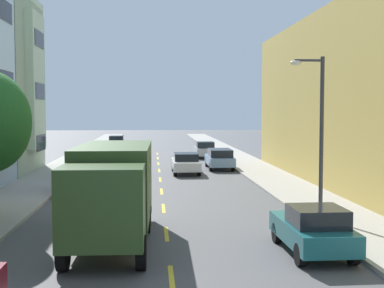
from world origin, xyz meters
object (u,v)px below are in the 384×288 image
at_px(delivery_box_truck, 113,187).
at_px(parked_hatchback_red, 80,178).
at_px(parked_wagon_sky, 220,158).
at_px(parked_hatchback_teal, 313,229).
at_px(parked_hatchback_silver, 205,150).
at_px(moving_white_sedan, 186,163).
at_px(parked_suv_black, 92,163).
at_px(parked_hatchback_forest, 116,143).
at_px(street_lamp, 318,124).

distance_m(delivery_box_truck, parked_hatchback_red, 11.49).
bearing_deg(parked_hatchback_red, parked_wagon_sky, 50.30).
bearing_deg(parked_hatchback_teal, delivery_box_truck, 163.15).
xyz_separation_m(parked_hatchback_silver, parked_wagon_sky, (0.21, -9.28, 0.05)).
bearing_deg(parked_hatchback_silver, delivery_box_truck, -101.06).
bearing_deg(parked_hatchback_silver, parked_hatchback_teal, -89.80).
height_order(parked_hatchback_red, moving_white_sedan, parked_hatchback_red).
height_order(parked_hatchback_silver, parked_suv_black, parked_suv_black).
distance_m(parked_wagon_sky, parked_hatchback_forest, 22.30).
bearing_deg(street_lamp, parked_wagon_sky, 94.38).
bearing_deg(parked_wagon_sky, parked_hatchback_silver, 91.32).
xyz_separation_m(parked_suv_black, parked_hatchback_teal, (8.72, -19.01, -0.23)).
bearing_deg(parked_suv_black, parked_hatchback_red, -90.04).
height_order(parked_hatchback_red, parked_hatchback_forest, same).
height_order(delivery_box_truck, moving_white_sedan, delivery_box_truck).
height_order(parked_suv_black, parked_hatchback_teal, parked_suv_black).
distance_m(parked_hatchback_silver, parked_hatchback_teal, 32.93).
bearing_deg(street_lamp, parked_hatchback_red, 140.94).
bearing_deg(delivery_box_truck, street_lamp, 19.99).
xyz_separation_m(parked_hatchback_red, parked_suv_black, (0.00, 5.98, 0.23)).
xyz_separation_m(delivery_box_truck, parked_suv_black, (-2.53, 17.13, -0.85)).
xyz_separation_m(parked_hatchback_red, parked_hatchback_forest, (-0.13, 31.05, 0.00)).
xyz_separation_m(street_lamp, parked_suv_black, (-10.27, 14.32, -2.83)).
relative_size(delivery_box_truck, parked_hatchback_teal, 1.92).
distance_m(street_lamp, parked_wagon_sky, 19.25).
xyz_separation_m(parked_suv_black, moving_white_sedan, (6.13, 1.96, -0.24)).
xyz_separation_m(street_lamp, moving_white_sedan, (-4.14, 16.28, -3.07)).
relative_size(parked_hatchback_silver, moving_white_sedan, 0.89).
xyz_separation_m(delivery_box_truck, parked_hatchback_red, (-2.54, 11.15, -1.08)).
bearing_deg(parked_hatchback_red, delivery_box_truck, -77.18).
relative_size(parked_hatchback_teal, moving_white_sedan, 0.89).
relative_size(street_lamp, parked_hatchback_red, 1.57).
xyz_separation_m(parked_hatchback_red, parked_hatchback_teal, (8.72, -13.02, 0.00)).
bearing_deg(parked_hatchback_red, street_lamp, -39.06).
height_order(parked_hatchback_silver, parked_hatchback_red, same).
xyz_separation_m(street_lamp, parked_hatchback_silver, (-1.67, 28.24, -3.06)).
xyz_separation_m(delivery_box_truck, parked_hatchback_forest, (-2.67, 42.20, -1.08)).
height_order(parked_hatchback_forest, parked_hatchback_teal, same).
bearing_deg(parked_hatchback_teal, moving_white_sedan, 97.04).
bearing_deg(parked_hatchback_red, parked_suv_black, 89.96).
distance_m(delivery_box_truck, parked_hatchback_forest, 42.30).
height_order(parked_suv_black, parked_hatchback_forest, parked_suv_black).
bearing_deg(parked_hatchback_silver, parked_wagon_sky, -88.68).
bearing_deg(parked_hatchback_teal, parked_wagon_sky, 89.76).
height_order(parked_wagon_sky, parked_hatchback_forest, same).
bearing_deg(street_lamp, moving_white_sedan, 104.26).
height_order(street_lamp, parked_wagon_sky, street_lamp).
bearing_deg(delivery_box_truck, parked_hatchback_teal, -16.85).
bearing_deg(parked_wagon_sky, parked_hatchback_forest, 113.66).
height_order(street_lamp, parked_hatchback_silver, street_lamp).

